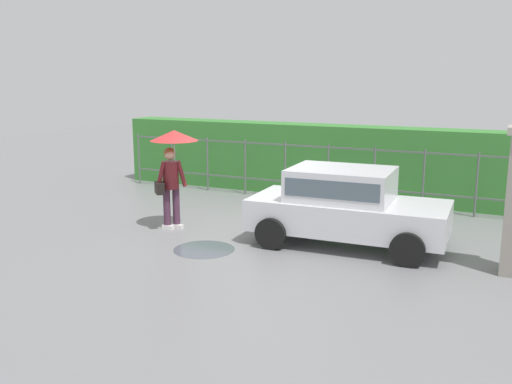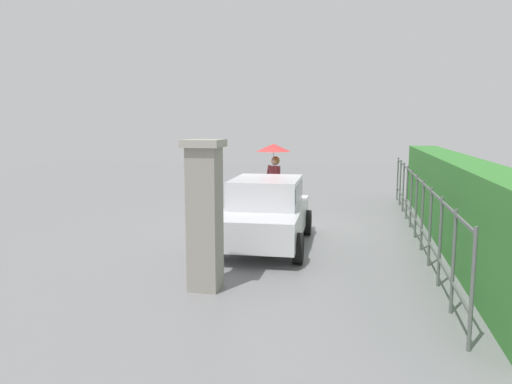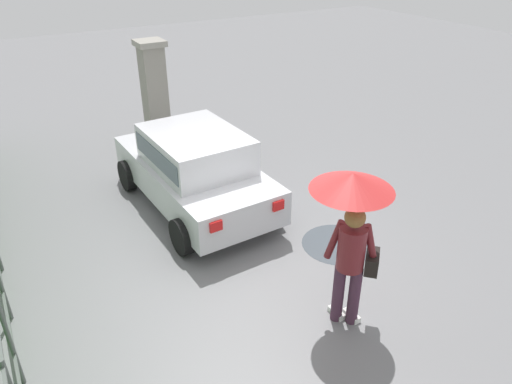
% 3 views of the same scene
% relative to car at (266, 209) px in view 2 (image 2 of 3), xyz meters
% --- Properties ---
extents(ground_plane, '(40.00, 40.00, 0.00)m').
position_rel_car_xyz_m(ground_plane, '(-1.73, -0.03, -0.80)').
color(ground_plane, slate).
extents(car, '(3.79, 1.98, 1.48)m').
position_rel_car_xyz_m(car, '(0.00, 0.00, 0.00)').
color(car, silver).
rests_on(car, ground).
extents(pedestrian, '(0.99, 0.99, 2.10)m').
position_rel_car_xyz_m(pedestrian, '(-3.60, -0.47, 0.76)').
color(pedestrian, '#47283D').
rests_on(pedestrian, ground).
extents(gate_pillar, '(0.60, 0.60, 2.42)m').
position_rel_car_xyz_m(gate_pillar, '(3.02, -0.40, 0.44)').
color(gate_pillar, gray).
rests_on(gate_pillar, ground).
extents(fence_section, '(11.84, 0.05, 1.50)m').
position_rel_car_xyz_m(fence_section, '(-1.44, 3.32, 0.02)').
color(fence_section, '#59605B').
rests_on(fence_section, ground).
extents(hedge_row, '(12.79, 0.90, 1.90)m').
position_rel_car_xyz_m(hedge_row, '(-1.44, 4.16, 0.15)').
color(hedge_row, '#387F33').
rests_on(hedge_row, ground).
extents(puddle_near, '(1.15, 1.15, 0.00)m').
position_rel_car_xyz_m(puddle_near, '(-2.28, -1.47, -0.80)').
color(puddle_near, '#4C545B').
rests_on(puddle_near, ground).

